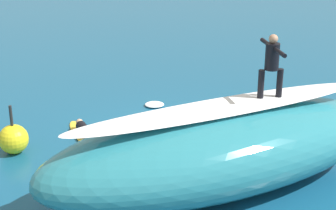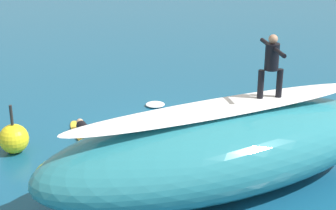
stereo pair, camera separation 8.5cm
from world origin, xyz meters
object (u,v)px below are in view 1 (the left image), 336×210
Objects in this scene: surfboard_riding at (269,99)px; surfer_riding at (272,61)px; surfboard_paddling at (85,136)px; surfer_paddling at (86,133)px; buoy_marker at (14,139)px.

surfer_riding is at bearing 130.42° from surfboard_riding.
surfboard_paddling is at bearing -37.01° from surfboard_riding.
buoy_marker is (1.93, 0.04, 0.20)m from surfer_paddling.
surfboard_paddling is 1.97m from buoy_marker.
surfer_riding reaches higher than surfboard_paddling.
surfboard_paddling is at bearing -37.01° from surfer_riding.
buoy_marker is at bearing 90.07° from surfer_paddling.
surfer_riding reaches higher than surfboard_riding.
buoy_marker is at bearing -22.45° from surfer_riding.
surfboard_riding is 1.71× the size of buoy_marker.
buoy_marker reaches higher than surfboard_paddling.
surfer_paddling is at bearing -36.12° from surfer_riding.
buoy_marker is (5.12, -3.76, -2.45)m from surfer_riding.
surfboard_riding is 1.36× the size of surfer_paddling.
surfer_paddling is (-0.00, 0.12, 0.16)m from surfboard_paddling.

